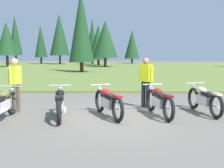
{
  "coord_description": "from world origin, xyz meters",
  "views": [
    {
      "loc": [
        0.16,
        -7.36,
        1.77
      ],
      "look_at": [
        0.0,
        0.6,
        0.9
      ],
      "focal_mm": 42.9,
      "sensor_mm": 36.0,
      "label": 1
    }
  ],
  "objects_px": {
    "motorcycle_maroon": "(159,101)",
    "motorcycle_cream": "(204,99)",
    "motorcycle_red": "(108,101)",
    "rider_in_hivis_vest": "(15,82)",
    "motorcycle_olive": "(2,104)",
    "motorcycle_black": "(60,103)",
    "rider_checking_bike": "(146,80)"
  },
  "relations": [
    {
      "from": "motorcycle_olive",
      "to": "motorcycle_maroon",
      "type": "relative_size",
      "value": 1.01
    },
    {
      "from": "rider_checking_bike",
      "to": "rider_in_hivis_vest",
      "type": "bearing_deg",
      "value": -167.86
    },
    {
      "from": "motorcycle_red",
      "to": "motorcycle_olive",
      "type": "bearing_deg",
      "value": -170.18
    },
    {
      "from": "motorcycle_black",
      "to": "rider_checking_bike",
      "type": "xyz_separation_m",
      "value": [
        2.56,
        1.59,
        0.51
      ]
    },
    {
      "from": "motorcycle_cream",
      "to": "rider_in_hivis_vest",
      "type": "xyz_separation_m",
      "value": [
        -5.75,
        -0.02,
        0.51
      ]
    },
    {
      "from": "motorcycle_black",
      "to": "rider_checking_bike",
      "type": "distance_m",
      "value": 3.05
    },
    {
      "from": "motorcycle_maroon",
      "to": "rider_in_hivis_vest",
      "type": "bearing_deg",
      "value": 175.37
    },
    {
      "from": "rider_checking_bike",
      "to": "motorcycle_red",
      "type": "bearing_deg",
      "value": -132.13
    },
    {
      "from": "rider_in_hivis_vest",
      "to": "rider_checking_bike",
      "type": "bearing_deg",
      "value": 12.14
    },
    {
      "from": "motorcycle_olive",
      "to": "rider_checking_bike",
      "type": "bearing_deg",
      "value": 24.39
    },
    {
      "from": "motorcycle_olive",
      "to": "motorcycle_cream",
      "type": "distance_m",
      "value": 5.84
    },
    {
      "from": "motorcycle_red",
      "to": "motorcycle_maroon",
      "type": "relative_size",
      "value": 0.95
    },
    {
      "from": "motorcycle_olive",
      "to": "motorcycle_black",
      "type": "height_order",
      "value": "same"
    },
    {
      "from": "motorcycle_olive",
      "to": "rider_in_hivis_vest",
      "type": "bearing_deg",
      "value": 89.73
    },
    {
      "from": "motorcycle_black",
      "to": "rider_in_hivis_vest",
      "type": "xyz_separation_m",
      "value": [
        -1.51,
        0.72,
        0.51
      ]
    },
    {
      "from": "motorcycle_red",
      "to": "motorcycle_maroon",
      "type": "xyz_separation_m",
      "value": [
        1.48,
        0.13,
        0.0
      ]
    },
    {
      "from": "motorcycle_cream",
      "to": "rider_in_hivis_vest",
      "type": "relative_size",
      "value": 1.25
    },
    {
      "from": "motorcycle_black",
      "to": "motorcycle_maroon",
      "type": "distance_m",
      "value": 2.84
    },
    {
      "from": "motorcycle_maroon",
      "to": "rider_checking_bike",
      "type": "xyz_separation_m",
      "value": [
        -0.26,
        1.23,
        0.51
      ]
    },
    {
      "from": "motorcycle_maroon",
      "to": "rider_in_hivis_vest",
      "type": "relative_size",
      "value": 1.24
    },
    {
      "from": "motorcycle_black",
      "to": "motorcycle_maroon",
      "type": "height_order",
      "value": "same"
    },
    {
      "from": "motorcycle_maroon",
      "to": "motorcycle_cream",
      "type": "distance_m",
      "value": 1.46
    },
    {
      "from": "motorcycle_olive",
      "to": "rider_in_hivis_vest",
      "type": "xyz_separation_m",
      "value": [
        0.0,
        0.97,
        0.51
      ]
    },
    {
      "from": "motorcycle_red",
      "to": "motorcycle_maroon",
      "type": "bearing_deg",
      "value": 4.94
    },
    {
      "from": "motorcycle_maroon",
      "to": "rider_in_hivis_vest",
      "type": "xyz_separation_m",
      "value": [
        -4.33,
        0.35,
        0.51
      ]
    },
    {
      "from": "motorcycle_black",
      "to": "motorcycle_red",
      "type": "distance_m",
      "value": 1.35
    },
    {
      "from": "motorcycle_maroon",
      "to": "motorcycle_olive",
      "type": "bearing_deg",
      "value": -171.84
    },
    {
      "from": "motorcycle_olive",
      "to": "motorcycle_red",
      "type": "xyz_separation_m",
      "value": [
        2.85,
        0.49,
        0.0
      ]
    },
    {
      "from": "motorcycle_black",
      "to": "rider_in_hivis_vest",
      "type": "height_order",
      "value": "rider_in_hivis_vest"
    },
    {
      "from": "motorcycle_red",
      "to": "rider_in_hivis_vest",
      "type": "bearing_deg",
      "value": 170.45
    },
    {
      "from": "rider_in_hivis_vest",
      "to": "motorcycle_red",
      "type": "bearing_deg",
      "value": -9.55
    },
    {
      "from": "motorcycle_black",
      "to": "motorcycle_olive",
      "type": "bearing_deg",
      "value": -170.42
    }
  ]
}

